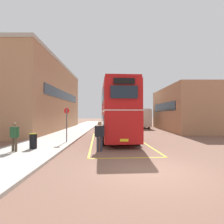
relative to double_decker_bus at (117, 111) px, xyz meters
The scene contains 11 objects.
ground_plane 5.88m from the double_decker_bus, 77.34° to the left, with size 135.60×135.60×0.00m, color brown.
sidewalk_left 9.59m from the double_decker_bus, 125.11° to the left, with size 4.00×57.60×0.14m, color #B2ADA3.
brick_building_left 13.88m from the double_decker_bus, 137.31° to the left, with size 6.46×20.80×8.95m.
depot_building_right 13.52m from the double_decker_bus, 43.81° to the left, with size 6.25×13.16×5.77m.
double_decker_bus is the anchor object (origin of this frame).
single_deck_bus 16.02m from the double_decker_bus, 75.94° to the left, with size 3.23×9.28×3.02m.
pedestrian_boarding 5.59m from the double_decker_bus, 102.27° to the right, with size 0.58×0.37×1.80m.
pedestrian_waiting_near 8.51m from the double_decker_bus, 134.53° to the right, with size 0.53×0.34×1.62m.
litter_bin 7.52m from the double_decker_bus, 135.43° to the right, with size 0.46×0.46×0.93m.
bus_stop_sign 4.55m from the double_decker_bus, 148.56° to the right, with size 0.43×0.14×2.56m.
bay_marking_yellow 3.13m from the double_decker_bus, 88.09° to the right, with size 4.99×12.26×0.01m.
Camera 1 is at (-1.56, -7.42, 2.26)m, focal length 30.45 mm.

